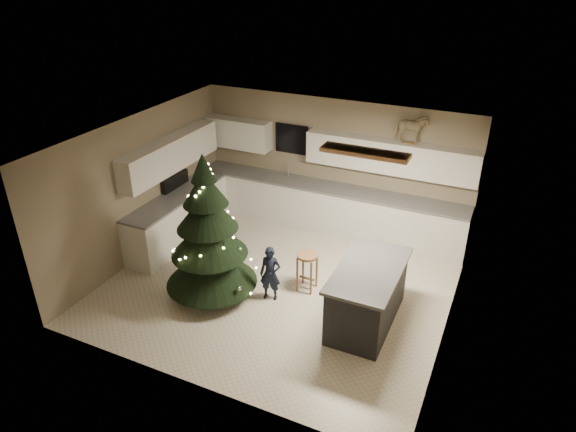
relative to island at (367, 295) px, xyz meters
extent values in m
plane|color=beige|center=(-1.61, 0.31, -0.48)|extent=(5.50, 5.50, 0.00)
cube|color=gray|center=(-1.61, 2.81, 0.82)|extent=(5.50, 0.02, 2.60)
cube|color=gray|center=(-1.61, -2.19, 0.82)|extent=(5.50, 0.02, 2.60)
cube|color=gray|center=(-4.36, 0.31, 0.82)|extent=(0.02, 5.00, 2.60)
cube|color=gray|center=(1.14, 0.31, 0.82)|extent=(0.02, 5.00, 2.60)
cube|color=silver|center=(-1.61, 0.31, 2.12)|extent=(5.50, 5.00, 0.02)
cube|color=#986646|center=(-0.31, 0.41, 2.07)|extent=(1.25, 0.32, 0.06)
cube|color=white|center=(-0.31, 0.41, 2.04)|extent=(1.15, 0.24, 0.02)
cube|color=silver|center=(-1.61, 2.51, -0.03)|extent=(5.48, 0.60, 0.90)
cube|color=silver|center=(-4.06, 0.91, -0.03)|extent=(0.60, 2.60, 0.90)
cube|color=slate|center=(-1.61, 2.50, 0.44)|extent=(5.48, 0.62, 0.04)
cube|color=slate|center=(-4.05, 0.91, 0.44)|extent=(0.62, 2.60, 0.04)
cube|color=silver|center=(-3.66, 2.63, 1.22)|extent=(1.40, 0.35, 0.60)
cube|color=silver|center=(-0.46, 2.63, 1.22)|extent=(3.20, 0.35, 0.60)
cube|color=silver|center=(-4.19, 1.03, 1.22)|extent=(0.35, 2.60, 0.60)
cube|color=black|center=(-2.51, 2.78, 1.22)|extent=(0.70, 0.04, 0.60)
cube|color=#99999E|center=(-2.51, 2.51, 0.42)|extent=(0.55, 0.40, 0.06)
cylinder|color=#99999E|center=(-2.51, 2.61, 0.58)|extent=(0.03, 0.03, 0.24)
cube|color=black|center=(-4.04, 1.21, -0.03)|extent=(0.64, 0.75, 0.90)
cube|color=black|center=(-4.29, 1.21, 0.57)|extent=(0.10, 0.75, 0.30)
cube|color=black|center=(0.00, 0.00, -0.03)|extent=(0.80, 1.60, 0.90)
cube|color=#36363A|center=(0.00, 0.00, 0.45)|extent=(0.90, 1.70, 0.05)
cylinder|color=#986646|center=(-1.14, 0.40, 0.17)|extent=(0.35, 0.35, 0.04)
cylinder|color=#986646|center=(-1.27, 0.28, -0.17)|extent=(0.04, 0.04, 0.63)
cylinder|color=#986646|center=(-1.02, 0.28, -0.17)|extent=(0.04, 0.04, 0.63)
cylinder|color=#986646|center=(-1.27, 0.52, -0.17)|extent=(0.04, 0.04, 0.63)
cylinder|color=#986646|center=(-1.02, 0.52, -0.17)|extent=(0.04, 0.04, 0.63)
cube|color=#986646|center=(-1.14, 0.40, -0.27)|extent=(0.27, 0.03, 0.03)
cylinder|color=#3F2816|center=(-2.51, -0.36, -0.32)|extent=(0.13, 0.13, 0.33)
cone|color=black|center=(-2.51, -0.36, 0.12)|extent=(1.48, 1.48, 0.76)
cone|color=black|center=(-2.51, -0.36, 0.61)|extent=(1.22, 1.22, 0.65)
cone|color=black|center=(-2.51, -0.36, 1.05)|extent=(0.96, 0.96, 0.60)
cone|color=black|center=(-2.51, -0.36, 1.43)|extent=(0.70, 0.70, 0.54)
cone|color=black|center=(-2.51, -0.36, 1.75)|extent=(0.39, 0.39, 0.44)
sphere|color=#FFD88C|center=(-1.74, -0.36, -0.21)|extent=(0.04, 0.04, 0.04)
sphere|color=#FFD88C|center=(-1.84, -0.02, -0.14)|extent=(0.04, 0.04, 0.04)
sphere|color=#FFD88C|center=(-2.08, 0.22, -0.07)|extent=(0.04, 0.04, 0.04)
sphere|color=#FFD88C|center=(-2.39, 0.33, 0.00)|extent=(0.04, 0.04, 0.04)
sphere|color=#FFD88C|center=(-2.71, 0.29, 0.07)|extent=(0.04, 0.04, 0.04)
sphere|color=#FFD88C|center=(-2.96, 0.11, 0.14)|extent=(0.04, 0.04, 0.04)
sphere|color=#FFD88C|center=(-3.10, -0.15, 0.21)|extent=(0.04, 0.04, 0.04)
sphere|color=#FFD88C|center=(-3.11, -0.44, 0.28)|extent=(0.04, 0.04, 0.04)
sphere|color=#FFD88C|center=(-2.99, -0.69, 0.34)|extent=(0.04, 0.04, 0.04)
sphere|color=#FFD88C|center=(-2.78, -0.85, 0.41)|extent=(0.04, 0.04, 0.04)
sphere|color=#FFD88C|center=(-2.54, -0.90, 0.48)|extent=(0.04, 0.04, 0.04)
sphere|color=#FFD88C|center=(-2.30, -0.83, 0.55)|extent=(0.04, 0.04, 0.04)
sphere|color=#FFD88C|center=(-2.13, -0.67, 0.62)|extent=(0.04, 0.04, 0.04)
sphere|color=#FFD88C|center=(-2.06, -0.46, 0.69)|extent=(0.04, 0.04, 0.04)
sphere|color=#FFD88C|center=(-2.09, -0.25, 0.76)|extent=(0.04, 0.04, 0.04)
sphere|color=#FFD88C|center=(-2.20, -0.09, 0.83)|extent=(0.04, 0.04, 0.04)
sphere|color=#FFD88C|center=(-2.36, 0.00, 0.90)|extent=(0.04, 0.04, 0.04)
sphere|color=#FFD88C|center=(-2.54, 0.00, 0.97)|extent=(0.04, 0.04, 0.04)
sphere|color=#FFD88C|center=(-2.69, -0.07, 1.04)|extent=(0.04, 0.04, 0.04)
sphere|color=#FFD88C|center=(-2.78, -0.19, 1.10)|extent=(0.04, 0.04, 0.04)
sphere|color=#FFD88C|center=(-2.80, -0.34, 1.17)|extent=(0.04, 0.04, 0.04)
sphere|color=#FFD88C|center=(-2.76, -0.46, 1.24)|extent=(0.04, 0.04, 0.04)
sphere|color=#FFD88C|center=(-2.68, -0.55, 1.31)|extent=(0.04, 0.04, 0.04)
sphere|color=#FFD88C|center=(-2.57, -0.58, 1.38)|extent=(0.04, 0.04, 0.04)
sphere|color=#FFD88C|center=(-2.47, -0.56, 1.45)|extent=(0.04, 0.04, 0.04)
sphere|color=#FFD88C|center=(-2.40, -0.50, 1.52)|extent=(0.04, 0.04, 0.04)
sphere|color=#FFD88C|center=(-2.37, -0.43, 1.59)|extent=(0.04, 0.04, 0.04)
sphere|color=#FFD88C|center=(-2.38, -0.36, 1.66)|extent=(0.04, 0.04, 0.04)
sphere|color=#FFD88C|center=(-2.42, -0.31, 1.73)|extent=(0.04, 0.04, 0.04)
sphere|color=#FFD88C|center=(-2.47, -0.30, 1.79)|extent=(0.04, 0.04, 0.04)
sphere|color=silver|center=(-1.84, -0.36, -0.07)|extent=(0.08, 0.08, 0.08)
sphere|color=silver|center=(-2.87, 0.13, 0.09)|extent=(0.08, 0.08, 0.08)
sphere|color=silver|center=(-2.68, -0.89, 0.26)|extent=(0.08, 0.08, 0.08)
sphere|color=silver|center=(-2.04, -0.21, 0.42)|extent=(0.08, 0.08, 0.08)
sphere|color=silver|center=(-2.86, -0.11, 0.58)|extent=(0.08, 0.08, 0.08)
sphere|color=silver|center=(-2.51, -0.74, 0.75)|extent=(0.08, 0.08, 0.08)
sphere|color=silver|center=(-2.25, -0.17, 0.91)|extent=(0.08, 0.08, 0.08)
sphere|color=silver|center=(-2.76, -0.28, 1.07)|extent=(0.08, 0.08, 0.08)
sphere|color=silver|center=(-2.45, -0.55, 1.24)|extent=(0.08, 0.08, 0.08)
sphere|color=silver|center=(-2.43, -0.24, 1.40)|extent=(0.08, 0.08, 0.08)
sphere|color=silver|center=(-2.60, -0.36, 1.56)|extent=(0.08, 0.08, 0.08)
sphere|color=silver|center=(-2.49, -0.39, 1.73)|extent=(0.08, 0.08, 0.08)
imported|color=black|center=(-1.58, -0.08, -0.01)|extent=(0.38, 0.29, 0.93)
cube|color=#986646|center=(-0.15, 2.60, 1.53)|extent=(0.23, 0.02, 0.02)
cube|color=#986646|center=(-0.15, 2.67, 1.53)|extent=(0.23, 0.02, 0.02)
imported|color=#C7B18D|center=(-0.15, 2.63, 1.79)|extent=(0.64, 0.43, 0.50)
camera|label=1|loc=(1.55, -6.17, 4.57)|focal=32.00mm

